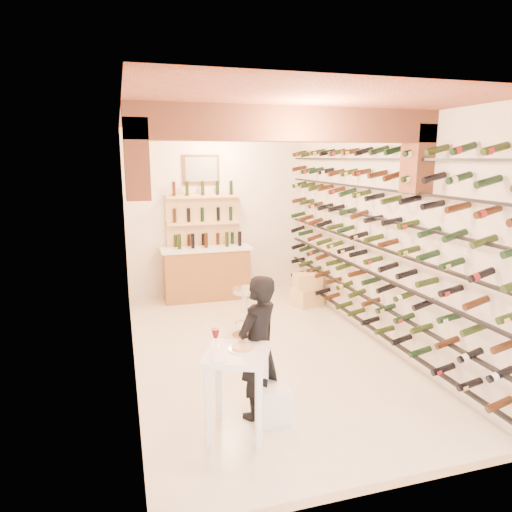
{
  "coord_description": "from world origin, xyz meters",
  "views": [
    {
      "loc": [
        -1.82,
        -5.87,
        2.67
      ],
      "look_at": [
        0.0,
        0.3,
        1.3
      ],
      "focal_mm": 32.5,
      "sensor_mm": 36.0,
      "label": 1
    }
  ],
  "objects_px": {
    "wine_rack": "(364,237)",
    "back_counter": "(206,272)",
    "tasting_table": "(237,366)",
    "white_stool": "(273,403)",
    "crate_lower": "(307,297)",
    "chrome_barstool": "(245,309)",
    "person": "(258,347)"
  },
  "relations": [
    {
      "from": "chrome_barstool",
      "to": "crate_lower",
      "type": "height_order",
      "value": "chrome_barstool"
    },
    {
      "from": "white_stool",
      "to": "person",
      "type": "distance_m",
      "value": 0.6
    },
    {
      "from": "tasting_table",
      "to": "chrome_barstool",
      "type": "height_order",
      "value": "tasting_table"
    },
    {
      "from": "chrome_barstool",
      "to": "tasting_table",
      "type": "bearing_deg",
      "value": -106.65
    },
    {
      "from": "wine_rack",
      "to": "person",
      "type": "xyz_separation_m",
      "value": [
        -2.07,
        -1.6,
        -0.79
      ]
    },
    {
      "from": "tasting_table",
      "to": "chrome_barstool",
      "type": "xyz_separation_m",
      "value": [
        0.72,
        2.42,
        -0.26
      ]
    },
    {
      "from": "person",
      "to": "back_counter",
      "type": "bearing_deg",
      "value": -129.11
    },
    {
      "from": "wine_rack",
      "to": "tasting_table",
      "type": "bearing_deg",
      "value": -141.7
    },
    {
      "from": "crate_lower",
      "to": "chrome_barstool",
      "type": "bearing_deg",
      "value": -142.3
    },
    {
      "from": "wine_rack",
      "to": "white_stool",
      "type": "distance_m",
      "value": 2.95
    },
    {
      "from": "wine_rack",
      "to": "back_counter",
      "type": "bearing_deg",
      "value": 124.66
    },
    {
      "from": "wine_rack",
      "to": "person",
      "type": "relative_size",
      "value": 3.75
    },
    {
      "from": "tasting_table",
      "to": "crate_lower",
      "type": "bearing_deg",
      "value": 82.07
    },
    {
      "from": "back_counter",
      "to": "person",
      "type": "relative_size",
      "value": 1.12
    },
    {
      "from": "chrome_barstool",
      "to": "crate_lower",
      "type": "relative_size",
      "value": 1.42
    },
    {
      "from": "back_counter",
      "to": "white_stool",
      "type": "bearing_deg",
      "value": -91.53
    },
    {
      "from": "back_counter",
      "to": "crate_lower",
      "type": "distance_m",
      "value": 1.97
    },
    {
      "from": "person",
      "to": "white_stool",
      "type": "bearing_deg",
      "value": 91.15
    },
    {
      "from": "tasting_table",
      "to": "white_stool",
      "type": "bearing_deg",
      "value": 38.13
    },
    {
      "from": "wine_rack",
      "to": "crate_lower",
      "type": "distance_m",
      "value": 2.21
    },
    {
      "from": "back_counter",
      "to": "crate_lower",
      "type": "height_order",
      "value": "back_counter"
    },
    {
      "from": "white_stool",
      "to": "crate_lower",
      "type": "height_order",
      "value": "white_stool"
    },
    {
      "from": "person",
      "to": "crate_lower",
      "type": "xyz_separation_m",
      "value": [
        1.94,
        3.32,
        -0.6
      ]
    },
    {
      "from": "tasting_table",
      "to": "white_stool",
      "type": "relative_size",
      "value": 2.67
    },
    {
      "from": "tasting_table",
      "to": "back_counter",
      "type": "bearing_deg",
      "value": 107.29
    },
    {
      "from": "person",
      "to": "chrome_barstool",
      "type": "xyz_separation_m",
      "value": [
        0.43,
        2.15,
        -0.32
      ]
    },
    {
      "from": "wine_rack",
      "to": "back_counter",
      "type": "relative_size",
      "value": 3.35
    },
    {
      "from": "back_counter",
      "to": "white_stool",
      "type": "distance_m",
      "value": 4.42
    },
    {
      "from": "wine_rack",
      "to": "back_counter",
      "type": "height_order",
      "value": "wine_rack"
    },
    {
      "from": "white_stool",
      "to": "crate_lower",
      "type": "relative_size",
      "value": 0.73
    },
    {
      "from": "white_stool",
      "to": "crate_lower",
      "type": "bearing_deg",
      "value": 62.4
    },
    {
      "from": "person",
      "to": "tasting_table",
      "type": "bearing_deg",
      "value": 6.48
    }
  ]
}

